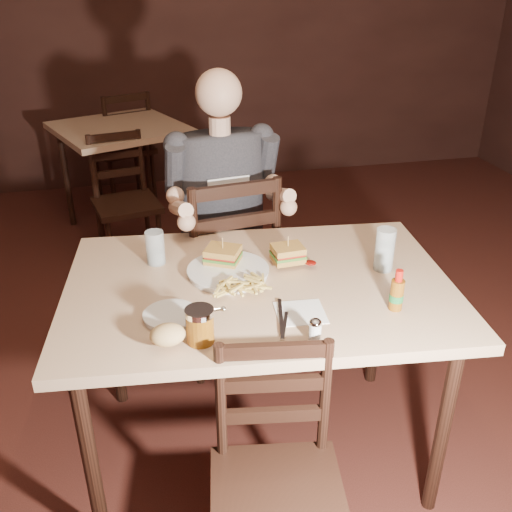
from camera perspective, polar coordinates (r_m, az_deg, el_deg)
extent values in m
plane|color=black|center=(2.33, 3.00, -21.77)|extent=(7.00, 7.00, 0.00)
plane|color=#3D211B|center=(4.99, -8.36, 22.92)|extent=(6.00, 0.00, 6.00)
cube|color=tan|center=(1.99, 0.32, -3.20)|extent=(1.42, 1.02, 0.04)
cylinder|color=black|center=(1.97, -16.21, -19.18)|extent=(0.05, 0.05, 0.73)
cylinder|color=black|center=(2.51, -14.08, -7.40)|extent=(0.05, 0.05, 0.73)
cylinder|color=black|center=(2.10, 18.19, -16.16)|extent=(0.05, 0.05, 0.73)
cylinder|color=black|center=(2.61, 12.04, -5.69)|extent=(0.05, 0.05, 0.73)
cube|color=tan|center=(4.09, -13.52, 12.27)|extent=(1.04, 1.04, 0.04)
cylinder|color=black|center=(3.82, -15.51, 4.85)|extent=(0.04, 0.04, 0.73)
cylinder|color=black|center=(4.40, -18.44, 7.39)|extent=(0.04, 0.04, 0.73)
cylinder|color=black|center=(4.05, -6.99, 6.93)|extent=(0.04, 0.04, 0.73)
cylinder|color=black|center=(4.59, -10.80, 9.15)|extent=(0.04, 0.04, 0.73)
cylinder|color=white|center=(2.03, -2.80, -1.62)|extent=(0.31, 0.31, 0.02)
ellipsoid|color=maroon|center=(2.07, 5.48, -0.68)|extent=(0.05, 0.05, 0.01)
cylinder|color=silver|center=(2.11, -10.04, 0.83)|extent=(0.07, 0.07, 0.13)
cylinder|color=silver|center=(2.08, 12.75, 0.63)|extent=(0.08, 0.08, 0.16)
cube|color=white|center=(1.82, 4.45, -5.66)|extent=(0.17, 0.16, 0.00)
cube|color=silver|center=(1.80, 2.49, -5.99)|extent=(0.06, 0.20, 0.00)
cube|color=silver|center=(1.75, 2.87, -6.94)|extent=(0.06, 0.14, 0.00)
cylinder|color=white|center=(1.81, -8.53, -6.00)|extent=(0.18, 0.18, 0.01)
ellipsoid|color=tan|center=(1.66, -8.84, -7.79)|extent=(0.11, 0.10, 0.06)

